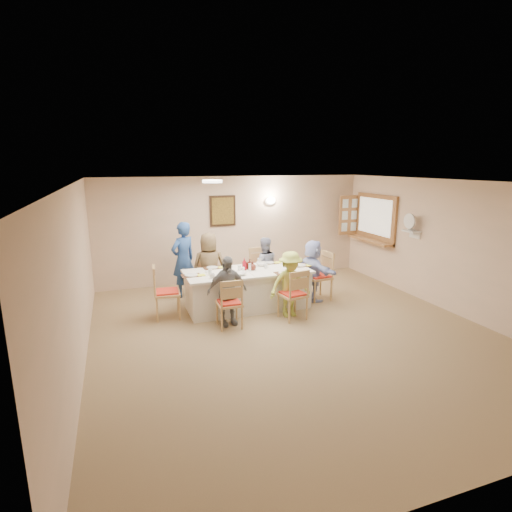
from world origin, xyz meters
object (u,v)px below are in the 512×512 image
object	(u,v)px
dining_table	(248,289)
diner_right_end	(313,270)
chair_back_right	(262,271)
chair_left_end	(167,292)
condiment_ketchup	(244,264)
desk_fan	(411,224)
chair_front_left	(229,302)
caregiver	(183,260)
chair_right_end	(318,276)
chair_back_left	(208,277)
diner_back_right	(264,266)
diner_front_right	(290,284)
chair_front_right	(293,293)
diner_back_left	(209,267)
serving_hatch	(376,218)
diner_front_left	(227,291)

from	to	relation	value
dining_table	diner_right_end	size ratio (longest dim) A/B	1.91
diner_right_end	dining_table	bearing A→B (deg)	82.90
chair_back_right	chair_left_end	xyz separation A→B (m)	(-2.15, -0.80, 0.00)
condiment_ketchup	chair_back_right	bearing A→B (deg)	49.10
desk_fan	dining_table	size ratio (longest dim) A/B	0.12
chair_front_left	caregiver	size ratio (longest dim) A/B	0.56
chair_front_left	chair_right_end	distance (m)	2.29
chair_front_left	chair_right_end	size ratio (longest dim) A/B	0.88
chair_back_left	chair_back_right	bearing A→B (deg)	8.13
chair_back_left	chair_back_right	world-z (taller)	chair_back_right
diner_back_right	condiment_ketchup	size ratio (longest dim) A/B	5.24
dining_table	chair_left_end	xyz separation A→B (m)	(-1.55, 0.00, 0.12)
chair_right_end	diner_front_right	world-z (taller)	diner_front_right
chair_left_end	diner_back_right	xyz separation A→B (m)	(2.15, 0.68, 0.13)
desk_fan	chair_right_end	size ratio (longest dim) A/B	0.30
chair_front_right	diner_front_right	bearing A→B (deg)	-98.98
chair_front_right	diner_front_right	distance (m)	0.19
chair_back_left	chair_front_left	distance (m)	1.60
desk_fan	chair_front_right	size ratio (longest dim) A/B	0.32
chair_back_right	diner_back_left	world-z (taller)	diner_back_left
serving_hatch	desk_fan	world-z (taller)	serving_hatch
desk_fan	dining_table	xyz separation A→B (m)	(-3.45, 0.41, -1.17)
desk_fan	chair_front_left	bearing A→B (deg)	-174.49
chair_right_end	condiment_ketchup	size ratio (longest dim) A/B	4.22
diner_back_left	diner_right_end	bearing A→B (deg)	166.71
serving_hatch	chair_right_end	size ratio (longest dim) A/B	1.48
chair_back_left	diner_back_left	bearing A→B (deg)	-81.87
serving_hatch	chair_front_right	distance (m)	3.59
dining_table	diner_back_right	xyz separation A→B (m)	(0.60, 0.68, 0.25)
chair_left_end	condiment_ketchup	world-z (taller)	condiment_ketchup
chair_front_left	diner_back_right	size ratio (longest dim) A/B	0.71
chair_front_left	diner_right_end	distance (m)	2.18
desk_fan	chair_front_left	size ratio (longest dim) A/B	0.33
chair_left_end	diner_right_end	bearing A→B (deg)	-85.22
chair_back_left	diner_back_right	distance (m)	1.22
chair_back_left	diner_front_right	size ratio (longest dim) A/B	0.75
diner_front_left	diner_back_left	bearing A→B (deg)	83.96
chair_back_left	diner_front_left	world-z (taller)	diner_front_left
chair_left_end	condiment_ketchup	bearing A→B (deg)	-83.21
condiment_ketchup	diner_back_left	bearing A→B (deg)	131.39
diner_front_right	chair_back_right	bearing A→B (deg)	89.00
serving_hatch	diner_right_end	bearing A→B (deg)	-156.30
serving_hatch	chair_right_end	world-z (taller)	serving_hatch
chair_back_left	chair_right_end	xyz separation A→B (m)	(2.15, -0.80, 0.04)
diner_back_right	diner_front_right	xyz separation A→B (m)	(0.00, -1.36, -0.01)
serving_hatch	chair_left_end	distance (m)	5.29
chair_front_left	chair_left_end	xyz separation A→B (m)	(-0.95, 0.80, 0.05)
diner_back_left	diner_front_right	world-z (taller)	diner_back_left
chair_back_right	diner_front_right	world-z (taller)	diner_front_right
chair_back_right	diner_front_right	xyz separation A→B (m)	(0.00, -1.48, 0.12)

